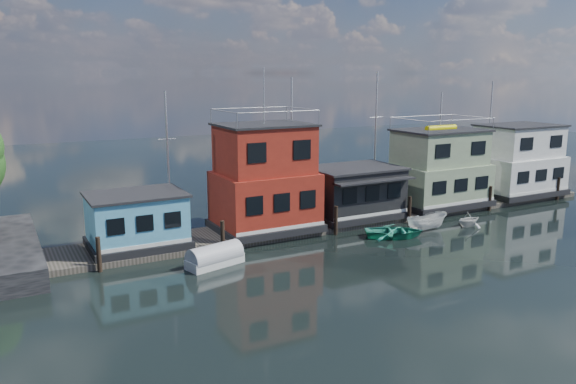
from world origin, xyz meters
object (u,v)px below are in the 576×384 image
houseboat_dark (354,192)px  dinghy_white (469,219)px  motorboat (427,222)px  houseboat_red (265,180)px  houseboat_white (518,161)px  dinghy_teal (394,232)px  tarp_runabout (215,257)px  houseboat_blue (137,220)px  houseboat_green (439,169)px

houseboat_dark → dinghy_white: size_ratio=3.20×
houseboat_dark → motorboat: 6.31m
houseboat_red → houseboat_white: size_ratio=1.41×
houseboat_dark → dinghy_teal: size_ratio=1.73×
houseboat_dark → motorboat: bearing=-58.2°
dinghy_white → motorboat: motorboat is taller
houseboat_dark → tarp_runabout: houseboat_dark is taller
houseboat_blue → motorboat: 21.39m
houseboat_blue → dinghy_white: size_ratio=2.77×
houseboat_blue → houseboat_red: bearing=0.0°
houseboat_blue → houseboat_green: 26.53m
houseboat_red → dinghy_teal: size_ratio=2.78×
houseboat_blue → motorboat: (20.70, -5.18, -1.52)m
houseboat_dark → houseboat_white: (19.00, 0.02, 1.12)m
dinghy_teal → tarp_runabout: bearing=116.5°
houseboat_blue → dinghy_teal: size_ratio=1.50×
houseboat_red → houseboat_white: 27.01m
tarp_runabout → houseboat_white: bearing=-5.8°
houseboat_white → dinghy_teal: 20.06m
houseboat_dark → houseboat_white: size_ratio=0.88×
houseboat_blue → houseboat_green: houseboat_green is taller
houseboat_blue → dinghy_teal: bearing=-17.2°
motorboat → dinghy_teal: bearing=99.3°
houseboat_white → motorboat: size_ratio=2.37×
houseboat_dark → motorboat: size_ratio=2.09×
houseboat_dark → dinghy_teal: 5.74m
houseboat_white → motorboat: (-15.80, -5.18, -2.85)m
houseboat_red → houseboat_dark: bearing=-0.1°
houseboat_white → tarp_runabout: size_ratio=2.16×
dinghy_white → motorboat: size_ratio=0.65×
dinghy_white → tarp_runabout: 20.91m
houseboat_dark → dinghy_teal: houseboat_dark is taller
houseboat_green → tarp_runabout: 23.66m
houseboat_red → dinghy_white: (14.97, -5.78, -3.50)m
houseboat_dark → houseboat_green: size_ratio=0.88×
houseboat_red → tarp_runabout: 8.55m
houseboat_dark → tarp_runabout: (-13.92, -5.03, -1.86)m
houseboat_red → motorboat: 12.80m
dinghy_teal → tarp_runabout: size_ratio=1.10×
dinghy_teal → motorboat: bearing=-58.0°
houseboat_red → houseboat_green: size_ratio=1.41×
houseboat_green → dinghy_white: (-2.03, -5.78, -2.94)m
houseboat_red → houseboat_green: bearing=0.0°
houseboat_red → houseboat_white: bearing=0.0°
houseboat_green → dinghy_teal: (-9.07, -5.41, -3.11)m
tarp_runabout → houseboat_green: bearing=-2.1°
dinghy_teal → houseboat_green: bearing=-31.2°
dinghy_white → houseboat_green: bearing=-22.9°
houseboat_red → houseboat_blue: bearing=-180.0°
houseboat_red → dinghy_teal: 10.27m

